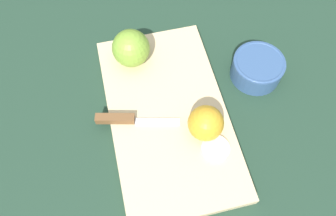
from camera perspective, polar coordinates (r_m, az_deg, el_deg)
name	(u,v)px	position (r m, az deg, el deg)	size (l,w,h in m)	color
ground_plane	(168,117)	(0.70, 0.00, -1.64)	(4.00, 4.00, 0.00)	#1E3828
cutting_board	(168,115)	(0.69, 0.00, -1.22)	(0.44, 0.27, 0.02)	#D1B789
apple_half_left	(131,48)	(0.72, -6.46, 10.31)	(0.08, 0.08, 0.08)	olive
apple_half_right	(206,123)	(0.63, 6.61, -2.65)	(0.07, 0.07, 0.07)	gold
knife	(122,120)	(0.67, -8.01, -2.14)	(0.05, 0.17, 0.02)	silver
apple_slice	(216,148)	(0.65, 8.28, -6.94)	(0.06, 0.06, 0.01)	beige
bowl	(257,68)	(0.76, 15.31, 6.82)	(0.11, 0.11, 0.05)	#33517F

